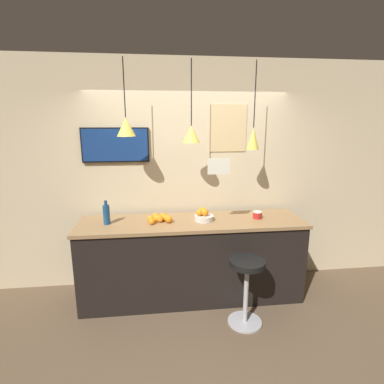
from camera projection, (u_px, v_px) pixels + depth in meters
name	position (u px, v px, depth m)	size (l,w,h in m)	color
ground_plane	(201.00, 337.00, 3.05)	(14.00, 14.00, 0.00)	brown
back_wall	(188.00, 176.00, 3.89)	(8.00, 0.06, 2.90)	beige
service_counter	(192.00, 259.00, 3.67)	(2.67, 0.70, 0.99)	black
bar_stool	(247.00, 279.00, 3.15)	(0.37, 0.37, 0.74)	#B7B7BC
fruit_bowl	(203.00, 215.00, 3.56)	(0.23, 0.23, 0.15)	beige
orange_pile	(160.00, 218.00, 3.51)	(0.29, 0.25, 0.09)	orange
juice_bottle	(106.00, 214.00, 3.41)	(0.08, 0.08, 0.28)	navy
spread_jar	(257.00, 215.00, 3.63)	(0.11, 0.11, 0.09)	red
pendant_lamp_left	(126.00, 127.00, 3.28)	(0.21, 0.21, 0.82)	black
pendant_lamp_middle	(191.00, 134.00, 3.38)	(0.20, 0.20, 0.90)	black
pendant_lamp_right	(253.00, 138.00, 3.47)	(0.14, 0.14, 0.98)	black
mounted_tv	(115.00, 145.00, 3.65)	(0.81, 0.04, 0.42)	black
hanging_menu_board	(219.00, 166.00, 3.17)	(0.24, 0.01, 0.17)	white
wall_poster	(228.00, 128.00, 3.78)	(0.47, 0.01, 0.59)	#DBBC84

